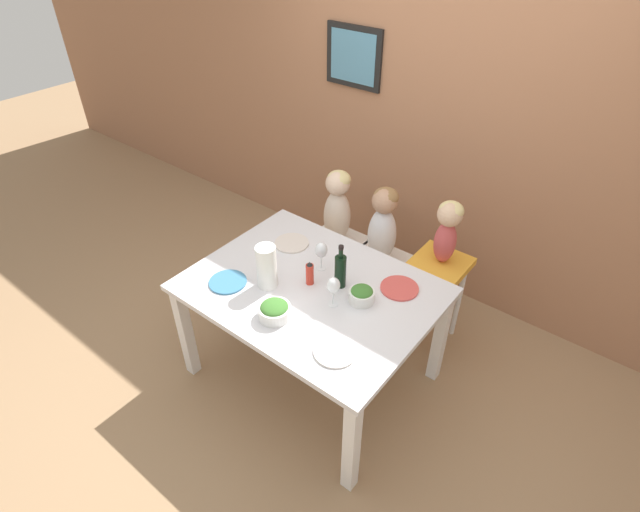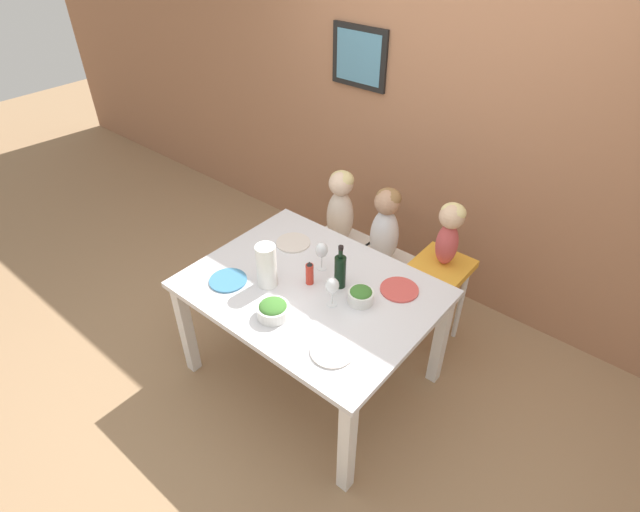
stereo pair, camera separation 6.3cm
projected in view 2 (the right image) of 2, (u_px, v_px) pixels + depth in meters
name	position (u px, v px, depth m)	size (l,w,h in m)	color
ground_plane	(312.00, 372.00, 3.40)	(14.00, 14.00, 0.00)	#9E7A56
wall_back	(442.00, 121.00, 3.45)	(10.00, 0.09, 2.70)	#9E6B4C
dining_table	(311.00, 299.00, 3.00)	(1.42, 1.09, 0.77)	silver
chair_far_left	(339.00, 249.00, 3.86)	(0.41, 0.40, 0.48)	silver
chair_far_center	(381.00, 269.00, 3.66)	(0.41, 0.40, 0.48)	silver
chair_right_highchair	(440.00, 280.00, 3.34)	(0.35, 0.34, 0.69)	silver
person_child_left	(340.00, 205.00, 3.62)	(0.20, 0.19, 0.58)	beige
person_child_center	(385.00, 224.00, 3.42)	(0.20, 0.19, 0.58)	silver
person_baby_right	(450.00, 229.00, 3.09)	(0.16, 0.16, 0.44)	#C64C4C
wine_bottle	(340.00, 270.00, 2.88)	(0.07, 0.07, 0.29)	black
paper_towel_roll	(267.00, 266.00, 2.88)	(0.12, 0.12, 0.27)	white
wine_glass_near	(332.00, 286.00, 2.74)	(0.08, 0.08, 0.19)	white
wine_glass_far	(322.00, 250.00, 3.00)	(0.08, 0.08, 0.19)	white
salad_bowl_large	(274.00, 310.00, 2.71)	(0.18, 0.18, 0.10)	white
salad_bowl_small	(361.00, 295.00, 2.81)	(0.15, 0.15, 0.10)	white
dinner_plate_front_left	(228.00, 280.00, 2.98)	(0.23, 0.23, 0.01)	teal
dinner_plate_back_left	(293.00, 243.00, 3.29)	(0.23, 0.23, 0.01)	silver
dinner_plate_back_right	(399.00, 290.00, 2.91)	(0.23, 0.23, 0.01)	#D14C47
dinner_plate_front_right	(332.00, 352.00, 2.53)	(0.23, 0.23, 0.01)	silver
condiment_bottle_hot_sauce	(310.00, 273.00, 2.92)	(0.05, 0.05, 0.16)	red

